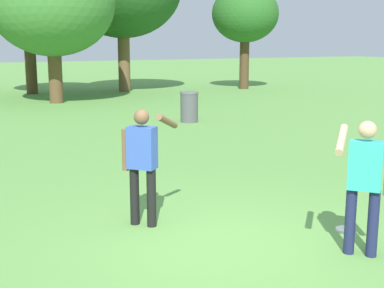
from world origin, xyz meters
The scene contains 8 objects.
ground_plane centered at (0.00, 0.00, 0.00)m, with size 120.00×120.00×0.00m, color #609947.
person_thrower centered at (-0.53, 1.07, 0.96)m, with size 0.84×0.47×1.64m.
person_catcher centered at (1.41, -1.10, 0.96)m, with size 0.84×0.47×1.64m.
frisbee centered at (1.85, -0.38, 0.01)m, with size 0.26×0.26×0.03m, color white.
trash_can_beside_table centered at (4.27, 9.29, 0.48)m, with size 0.59×0.59×0.96m.
tree_broad_center centered at (1.46, 20.78, 4.30)m, with size 4.35×4.35×6.18m.
tree_far_right centered at (1.67, 16.42, 4.02)m, with size 5.04×5.04×6.18m.
tree_back_left centered at (12.08, 18.41, 3.86)m, with size 3.48×3.48×5.39m.
Camera 1 is at (-3.09, -5.53, 2.55)m, focal length 49.21 mm.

